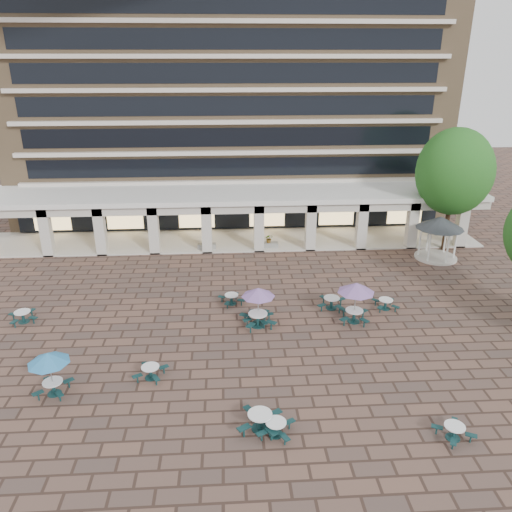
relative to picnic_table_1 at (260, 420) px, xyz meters
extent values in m
plane|color=brown|center=(-0.74, 8.73, -0.48)|extent=(120.00, 120.00, 0.00)
cube|color=#917351|center=(-0.74, 34.23, 10.52)|extent=(40.00, 15.00, 22.00)
cube|color=beige|center=(-0.74, 26.48, 4.02)|extent=(36.80, 0.50, 0.35)
cube|color=black|center=(-0.74, 26.71, 5.32)|extent=(35.20, 0.05, 1.60)
cube|color=beige|center=(-0.74, 26.48, 6.62)|extent=(36.80, 0.50, 0.35)
cube|color=black|center=(-0.74, 26.71, 7.92)|extent=(35.20, 0.05, 1.60)
cube|color=beige|center=(-0.74, 26.48, 9.22)|extent=(36.80, 0.50, 0.35)
cube|color=black|center=(-0.74, 26.71, 10.52)|extent=(35.20, 0.05, 1.60)
cube|color=beige|center=(-0.74, 26.48, 11.82)|extent=(36.80, 0.50, 0.35)
cube|color=black|center=(-0.74, 26.71, 13.12)|extent=(35.20, 0.05, 1.60)
cube|color=beige|center=(-0.74, 26.48, 14.42)|extent=(36.80, 0.50, 0.35)
cube|color=black|center=(-0.74, 26.71, 15.72)|extent=(35.20, 0.05, 1.60)
cube|color=beige|center=(-0.74, 26.48, 17.02)|extent=(36.80, 0.50, 0.35)
cube|color=black|center=(-0.74, 26.71, 18.32)|extent=(35.20, 0.05, 1.60)
cube|color=white|center=(-0.74, 23.73, 3.72)|extent=(42.00, 6.60, 0.40)
cube|color=beige|center=(-0.74, 20.88, 3.27)|extent=(42.00, 0.30, 0.90)
cube|color=black|center=(-0.74, 26.43, 1.32)|extent=(38.00, 0.15, 3.20)
cube|color=beige|center=(-0.74, 23.73, -0.42)|extent=(42.00, 6.00, 0.12)
cube|color=beige|center=(-15.52, 21.13, 1.52)|extent=(0.80, 0.80, 4.00)
cube|color=beige|center=(-11.30, 21.13, 1.52)|extent=(0.80, 0.80, 4.00)
cube|color=beige|center=(-7.08, 21.13, 1.52)|extent=(0.80, 0.80, 4.00)
cube|color=beige|center=(-2.86, 21.13, 1.52)|extent=(0.80, 0.80, 4.00)
cube|color=beige|center=(1.37, 21.13, 1.52)|extent=(0.80, 0.80, 4.00)
cube|color=beige|center=(5.59, 21.13, 1.52)|extent=(0.80, 0.80, 4.00)
cube|color=beige|center=(9.81, 21.13, 1.52)|extent=(0.80, 0.80, 4.00)
cube|color=beige|center=(14.03, 21.13, 1.52)|extent=(0.80, 0.80, 4.00)
cube|color=beige|center=(18.26, 21.13, 1.52)|extent=(0.80, 0.80, 4.00)
cube|color=#FFD88C|center=(-16.74, 26.28, 1.12)|extent=(3.20, 0.08, 2.40)
cube|color=#FFD88C|center=(-10.34, 26.28, 1.12)|extent=(3.20, 0.08, 2.40)
cube|color=#FFD88C|center=(-3.94, 26.28, 1.12)|extent=(3.20, 0.08, 2.40)
cube|color=#FFD88C|center=(2.46, 26.28, 1.12)|extent=(3.20, 0.08, 2.40)
cube|color=#FFD88C|center=(8.86, 26.28, 1.12)|extent=(3.20, 0.08, 2.40)
cube|color=#FFD88C|center=(15.26, 26.28, 1.12)|extent=(3.20, 0.08, 2.40)
cylinder|color=#13393A|center=(0.00, 0.00, -0.46)|extent=(0.74, 0.74, 0.04)
cylinder|color=#13393A|center=(0.00, 0.00, -0.13)|extent=(0.19, 0.19, 0.70)
cylinder|color=white|center=(0.00, 0.00, 0.30)|extent=(1.06, 1.06, 0.05)
cube|color=#13393A|center=(0.70, 0.43, -0.01)|extent=(0.65, 0.56, 0.05)
cylinder|color=#13393A|center=(0.70, 0.43, -0.26)|extent=(0.08, 0.08, 0.44)
cube|color=#13393A|center=(-0.43, 0.70, -0.01)|extent=(0.56, 0.65, 0.05)
cylinder|color=#13393A|center=(-0.43, 0.70, -0.26)|extent=(0.08, 0.08, 0.44)
cube|color=#13393A|center=(-0.70, -0.43, -0.01)|extent=(0.65, 0.56, 0.05)
cylinder|color=#13393A|center=(-0.70, -0.43, -0.26)|extent=(0.08, 0.08, 0.44)
cube|color=#13393A|center=(0.43, -0.70, -0.01)|extent=(0.56, 0.65, 0.05)
cylinder|color=#13393A|center=(0.43, -0.70, -0.26)|extent=(0.08, 0.08, 0.44)
cylinder|color=#13393A|center=(0.64, -0.40, -0.46)|extent=(0.62, 0.62, 0.04)
cylinder|color=#13393A|center=(0.64, -0.40, -0.18)|extent=(0.16, 0.16, 0.59)
cylinder|color=white|center=(0.64, -0.40, 0.17)|extent=(0.89, 0.89, 0.04)
cube|color=#13393A|center=(1.26, -0.08, -0.09)|extent=(0.55, 0.45, 0.04)
cylinder|color=#13393A|center=(1.26, -0.08, -0.29)|extent=(0.07, 0.07, 0.37)
cube|color=#13393A|center=(0.33, 0.22, -0.09)|extent=(0.45, 0.55, 0.04)
cylinder|color=#13393A|center=(0.33, 0.22, -0.29)|extent=(0.07, 0.07, 0.37)
cube|color=#13393A|center=(0.03, -0.72, -0.09)|extent=(0.55, 0.45, 0.04)
cylinder|color=#13393A|center=(0.03, -0.72, -0.29)|extent=(0.07, 0.07, 0.37)
cube|color=#13393A|center=(0.96, -1.02, -0.09)|extent=(0.45, 0.55, 0.04)
cylinder|color=#13393A|center=(0.96, -1.02, -0.29)|extent=(0.07, 0.07, 0.37)
cylinder|color=#13393A|center=(8.05, -1.07, -0.46)|extent=(0.60, 0.60, 0.03)
cylinder|color=#13393A|center=(8.05, -1.07, -0.19)|extent=(0.15, 0.15, 0.57)
cylinder|color=white|center=(8.05, -1.07, 0.15)|extent=(0.86, 0.86, 0.04)
cube|color=#13393A|center=(8.34, -0.46, -0.10)|extent=(0.42, 0.53, 0.04)
cylinder|color=#13393A|center=(8.34, -0.46, -0.30)|extent=(0.07, 0.07, 0.36)
cube|color=#13393A|center=(7.45, -0.78, -0.10)|extent=(0.53, 0.42, 0.04)
cylinder|color=#13393A|center=(7.45, -0.78, -0.30)|extent=(0.07, 0.07, 0.36)
cube|color=#13393A|center=(7.76, -1.67, -0.10)|extent=(0.42, 0.53, 0.04)
cylinder|color=#13393A|center=(7.76, -1.67, -0.30)|extent=(0.07, 0.07, 0.36)
cube|color=#13393A|center=(8.66, -1.36, -0.10)|extent=(0.53, 0.42, 0.04)
cylinder|color=#13393A|center=(8.66, -1.36, -0.30)|extent=(0.07, 0.07, 0.36)
cylinder|color=#13393A|center=(-9.58, 2.98, -0.46)|extent=(0.65, 0.65, 0.04)
cylinder|color=#13393A|center=(-9.58, 2.98, -0.17)|extent=(0.17, 0.17, 0.61)
cylinder|color=white|center=(-9.58, 2.98, 0.20)|extent=(0.93, 0.93, 0.05)
cube|color=#13393A|center=(-9.01, 3.43, -0.07)|extent=(0.56, 0.52, 0.05)
cylinder|color=#13393A|center=(-9.01, 3.43, -0.28)|extent=(0.07, 0.07, 0.39)
cube|color=#13393A|center=(-10.03, 3.55, -0.07)|extent=(0.52, 0.56, 0.05)
cylinder|color=#13393A|center=(-10.03, 3.55, -0.28)|extent=(0.07, 0.07, 0.39)
cube|color=#13393A|center=(-10.15, 2.54, -0.07)|extent=(0.56, 0.52, 0.05)
cylinder|color=#13393A|center=(-10.15, 2.54, -0.28)|extent=(0.07, 0.07, 0.39)
cube|color=#13393A|center=(-9.14, 2.41, -0.07)|extent=(0.52, 0.56, 0.05)
cylinder|color=#13393A|center=(-9.14, 2.41, -0.28)|extent=(0.07, 0.07, 0.39)
cylinder|color=gray|center=(-9.58, 2.98, 0.64)|extent=(0.05, 0.05, 2.23)
cone|color=teal|center=(-9.58, 2.98, 1.52)|extent=(1.95, 1.95, 0.51)
cylinder|color=#13393A|center=(-5.17, 3.97, -0.46)|extent=(0.62, 0.62, 0.04)
cylinder|color=#13393A|center=(-5.17, 3.97, -0.18)|extent=(0.16, 0.16, 0.59)
cylinder|color=white|center=(-5.17, 3.97, 0.17)|extent=(0.89, 0.89, 0.04)
cube|color=#13393A|center=(-4.56, 4.31, -0.09)|extent=(0.55, 0.46, 0.04)
cylinder|color=#13393A|center=(-4.56, 4.31, -0.29)|extent=(0.07, 0.07, 0.37)
cube|color=#13393A|center=(-5.51, 4.57, -0.09)|extent=(0.46, 0.55, 0.04)
cylinder|color=#13393A|center=(-5.51, 4.57, -0.29)|extent=(0.07, 0.07, 0.37)
cube|color=#13393A|center=(-5.77, 3.63, -0.09)|extent=(0.55, 0.46, 0.04)
cylinder|color=#13393A|center=(-5.77, 3.63, -0.29)|extent=(0.07, 0.07, 0.37)
cube|color=#13393A|center=(-4.82, 3.37, -0.09)|extent=(0.46, 0.55, 0.04)
cylinder|color=#13393A|center=(-4.82, 3.37, -0.29)|extent=(0.07, 0.07, 0.37)
cylinder|color=#13393A|center=(0.52, 9.14, -0.46)|extent=(0.67, 0.67, 0.04)
cylinder|color=#13393A|center=(0.52, 9.14, -0.16)|extent=(0.17, 0.17, 0.63)
cylinder|color=white|center=(0.52, 9.14, 0.22)|extent=(0.95, 0.95, 0.05)
cube|color=#13393A|center=(1.20, 9.45, -0.06)|extent=(0.59, 0.46, 0.05)
cylinder|color=#13393A|center=(1.20, 9.45, -0.28)|extent=(0.08, 0.08, 0.40)
cube|color=#13393A|center=(0.22, 9.82, -0.06)|extent=(0.46, 0.59, 0.05)
cylinder|color=#13393A|center=(0.22, 9.82, -0.28)|extent=(0.08, 0.08, 0.40)
cube|color=#13393A|center=(-0.16, 8.84, -0.06)|extent=(0.59, 0.46, 0.05)
cylinder|color=#13393A|center=(-0.16, 8.84, -0.28)|extent=(0.08, 0.08, 0.40)
cube|color=#13393A|center=(0.82, 8.47, -0.06)|extent=(0.46, 0.59, 0.05)
cylinder|color=#13393A|center=(0.82, 8.47, -0.28)|extent=(0.08, 0.08, 0.40)
cylinder|color=gray|center=(0.52, 9.14, 0.67)|extent=(0.05, 0.05, 2.29)
cone|color=#825CA1|center=(0.52, 9.14, 1.57)|extent=(2.00, 2.00, 0.52)
cylinder|color=#13393A|center=(8.68, 10.46, -0.46)|extent=(0.62, 0.62, 0.04)
cylinder|color=#13393A|center=(8.68, 10.46, -0.19)|extent=(0.16, 0.16, 0.58)
cylinder|color=white|center=(8.68, 10.46, 0.17)|extent=(0.88, 0.88, 0.04)
cube|color=#13393A|center=(9.17, 10.95, -0.09)|extent=(0.52, 0.52, 0.04)
cylinder|color=#13393A|center=(9.17, 10.95, -0.29)|extent=(0.07, 0.07, 0.37)
cube|color=#13393A|center=(8.19, 10.94, -0.09)|extent=(0.52, 0.52, 0.04)
cylinder|color=#13393A|center=(8.19, 10.94, -0.29)|extent=(0.07, 0.07, 0.37)
cube|color=#13393A|center=(8.20, 9.97, -0.09)|extent=(0.52, 0.52, 0.04)
cylinder|color=#13393A|center=(8.20, 9.97, -0.29)|extent=(0.07, 0.07, 0.37)
cube|color=#13393A|center=(9.17, 9.98, -0.09)|extent=(0.52, 0.52, 0.04)
cylinder|color=#13393A|center=(9.17, 9.98, -0.29)|extent=(0.07, 0.07, 0.37)
cylinder|color=#13393A|center=(-13.59, 10.14, -0.46)|extent=(0.65, 0.65, 0.04)
cylinder|color=#13393A|center=(-13.59, 10.14, -0.17)|extent=(0.17, 0.17, 0.62)
cylinder|color=white|center=(-13.59, 10.14, 0.20)|extent=(0.93, 0.93, 0.05)
cube|color=#13393A|center=(-13.34, 10.82, -0.07)|extent=(0.42, 0.57, 0.05)
cylinder|color=#13393A|center=(-13.34, 10.82, -0.28)|extent=(0.07, 0.07, 0.39)
cube|color=#13393A|center=(-14.27, 10.40, -0.07)|extent=(0.57, 0.42, 0.05)
cylinder|color=#13393A|center=(-14.27, 10.40, -0.28)|extent=(0.07, 0.07, 0.39)
cube|color=#13393A|center=(-13.84, 9.46, -0.07)|extent=(0.42, 0.57, 0.05)
cylinder|color=#13393A|center=(-13.84, 9.46, -0.28)|extent=(0.07, 0.07, 0.39)
cube|color=#13393A|center=(-12.91, 9.89, -0.07)|extent=(0.57, 0.42, 0.05)
cylinder|color=#13393A|center=(-12.91, 9.89, -0.28)|extent=(0.07, 0.07, 0.39)
cylinder|color=#13393A|center=(0.48, 8.78, -0.45)|extent=(0.80, 0.80, 0.05)
cylinder|color=#13393A|center=(0.48, 8.78, -0.10)|extent=(0.20, 0.20, 0.75)
cylinder|color=white|center=(0.48, 8.78, 0.35)|extent=(1.14, 1.14, 0.06)
cube|color=#13393A|center=(0.96, 9.53, 0.02)|extent=(0.60, 0.70, 0.06)
cylinder|color=#13393A|center=(0.96, 9.53, -0.24)|extent=(0.09, 0.09, 0.48)
cube|color=#13393A|center=(-0.27, 9.26, 0.02)|extent=(0.70, 0.60, 0.06)
cylinder|color=#13393A|center=(-0.27, 9.26, -0.24)|extent=(0.09, 0.09, 0.48)
cube|color=#13393A|center=(0.01, 8.04, 0.02)|extent=(0.60, 0.70, 0.06)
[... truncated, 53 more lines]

